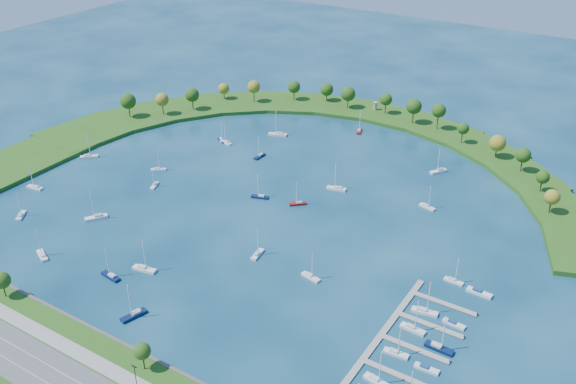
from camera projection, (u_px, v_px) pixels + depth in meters
The scene contains 37 objects.
ground at pixel (272, 202), 283.09m from camera, with size 700.00×700.00×0.00m, color #082A46.
south_shoreline at pixel (46, 370), 191.58m from camera, with size 420.00×43.10×11.60m.
breakwater at pixel (250, 139), 340.38m from camera, with size 286.74×247.64×2.00m.
breakwater_trees at pixel (330, 109), 352.40m from camera, with size 234.63×90.59×14.60m.
harbor_tower at pixel (375, 106), 372.96m from camera, with size 2.60×2.60×4.74m.
dock_system at pixel (393, 356), 197.81m from camera, with size 24.28×82.00×1.60m.
moored_boat_0 at pixel (439, 171), 307.66m from camera, with size 6.85×8.58×12.77m.
moored_boat_1 at pixel (257, 254), 245.86m from camera, with size 3.37×8.12×11.58m.
moored_boat_2 at pixel (427, 206), 277.82m from camera, with size 7.82×3.93×11.08m.
moored_boat_3 at pixel (359, 130), 350.42m from camera, with size 4.98×8.30×11.80m.
moored_boat_4 at pixel (298, 203), 280.27m from camera, with size 6.90×6.58×10.95m.
moored_boat_5 at pixel (260, 196), 285.61m from camera, with size 8.06×4.51×11.42m.
moored_boat_6 at pixel (144, 268), 237.31m from camera, with size 9.58×4.28×13.61m.
moored_boat_7 at pixel (337, 188), 292.19m from camera, with size 9.24×4.49×13.09m.
moored_boat_8 at pixel (222, 140), 339.76m from camera, with size 6.92×4.92×10.04m.
moored_boat_9 at pixel (42, 255), 245.23m from camera, with size 8.72×5.69×12.49m.
moored_boat_10 at pixel (111, 276), 233.45m from camera, with size 8.76×3.38×12.55m.
moored_boat_11 at pixel (158, 169), 309.34m from camera, with size 6.92×6.11×10.65m.
moored_boat_12 at pixel (260, 156), 322.42m from camera, with size 2.40×7.81×11.39m.
moored_boat_13 at pixel (134, 314), 214.23m from camera, with size 5.10×9.52×13.48m.
moored_boat_14 at pixel (35, 187), 293.23m from camera, with size 8.31×3.41×11.86m.
moored_boat_15 at pixel (96, 217), 269.79m from camera, with size 7.43×9.13×13.67m.
moored_boat_16 at pixel (226, 142), 337.18m from camera, with size 7.49×3.29×10.65m.
moored_boat_17 at pixel (21, 215), 271.31m from camera, with size 6.26×7.66×11.48m.
moored_boat_18 at pixel (154, 185), 295.09m from camera, with size 4.34×7.21×10.25m.
moored_boat_19 at pixel (311, 276), 233.17m from camera, with size 8.08×3.71×11.46m.
moored_boat_20 at pixel (278, 134), 345.82m from camera, with size 10.22×6.22×14.55m.
moored_boat_21 at pixel (89, 156), 321.84m from camera, with size 8.08×7.73×12.85m.
docked_boat_2 at pixel (377, 380), 188.16m from camera, with size 8.70×3.65×12.40m.
docked_boat_4 at pixel (396, 352), 198.43m from camera, with size 8.12×2.88×11.70m.
docked_boat_5 at pixel (426, 368), 192.84m from camera, with size 7.71×2.39×1.56m.
docked_boat_6 at pixel (413, 328), 208.29m from camera, with size 8.61×2.90×12.47m.
docked_boat_7 at pixel (439, 347), 200.37m from camera, with size 9.31×2.87×13.58m.
docked_boat_8 at pixel (424, 311), 215.89m from camera, with size 9.20×3.93×13.10m.
docked_boat_9 at pixel (454, 324), 210.74m from camera, with size 7.83×2.87×1.56m.
docked_boat_10 at pixel (454, 280), 231.00m from camera, with size 7.21×2.32×10.48m.
docked_boat_11 at pixel (479, 292), 225.16m from camera, with size 9.17×3.08×1.84m.
Camera 1 is at (137.26, -204.25, 140.17)m, focal length 39.94 mm.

